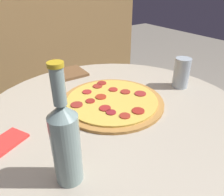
# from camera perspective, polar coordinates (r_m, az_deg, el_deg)

# --- Properties ---
(table) EXTENTS (0.93, 0.93, 0.72)m
(table) POSITION_cam_1_polar(r_m,az_deg,el_deg) (0.84, 0.79, -13.48)
(table) COLOR #B2A893
(table) RESTS_ON ground_plane
(fence_panel) EXTENTS (1.59, 0.04, 1.85)m
(fence_panel) POSITION_cam_1_polar(r_m,az_deg,el_deg) (1.43, -21.69, 19.45)
(fence_panel) COLOR olive
(fence_panel) RESTS_ON ground_plane
(pizza) EXTENTS (0.37, 0.37, 0.02)m
(pizza) POSITION_cam_1_polar(r_m,az_deg,el_deg) (0.78, -0.02, -0.77)
(pizza) COLOR #B77F3D
(pizza) RESTS_ON table
(beer_bottle) EXTENTS (0.06, 0.06, 0.28)m
(beer_bottle) POSITION_cam_1_polar(r_m,az_deg,el_deg) (0.46, -12.04, -10.94)
(beer_bottle) COLOR gray
(beer_bottle) RESTS_ON table
(pizza_paddle) EXTENTS (0.14, 0.28, 0.02)m
(pizza_paddle) POSITION_cam_1_polar(r_m,az_deg,el_deg) (1.07, -11.70, 7.00)
(pizza_paddle) COLOR brown
(pizza_paddle) RESTS_ON table
(drinking_glass) EXTENTS (0.06, 0.06, 0.12)m
(drinking_glass) POSITION_cam_1_polar(r_m,az_deg,el_deg) (0.92, 17.76, 6.26)
(drinking_glass) COLOR #ADBCC6
(drinking_glass) RESTS_ON table
(napkin) EXTENTS (0.14, 0.11, 0.01)m
(napkin) POSITION_cam_1_polar(r_m,az_deg,el_deg) (0.67, -26.38, -10.56)
(napkin) COLOR red
(napkin) RESTS_ON table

